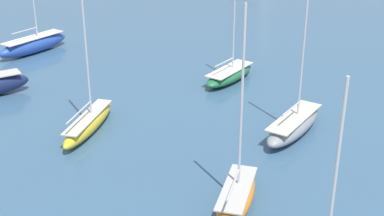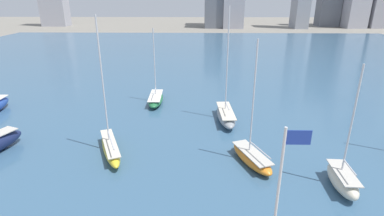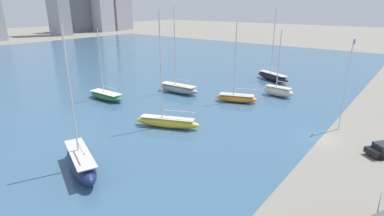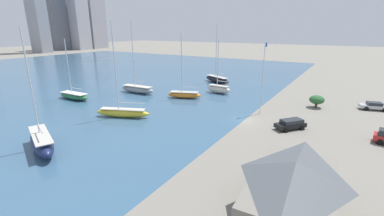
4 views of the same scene
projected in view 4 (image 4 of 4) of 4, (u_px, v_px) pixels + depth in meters
name	position (u px, v px, depth m)	size (l,w,h in m)	color
ground_plane	(244.00, 120.00, 43.35)	(500.00, 500.00, 0.00)	gray
harbor_water	(27.00, 80.00, 78.62)	(180.00, 140.00, 0.00)	#385B7A
boat_shed	(293.00, 190.00, 20.38)	(11.53, 6.68, 4.94)	slate
flag_pole	(263.00, 76.00, 44.79)	(1.24, 0.14, 12.70)	silver
yard_shrub	(317.00, 100.00, 50.04)	(2.78, 2.78, 2.43)	#4C3823
distant_city_skyline	(27.00, 12.00, 166.27)	(207.41, 25.42, 72.38)	#A8A8B2
sailboat_orange	(184.00, 94.00, 57.36)	(4.88, 7.84, 13.97)	orange
sailboat_cream	(219.00, 89.00, 61.67)	(2.36, 6.10, 12.50)	beige
sailboat_black	(217.00, 79.00, 73.87)	(6.10, 9.89, 16.42)	black
sailboat_navy	(42.00, 142.00, 32.23)	(5.65, 9.70, 15.11)	#19234C
sailboat_yellow	(123.00, 112.00, 44.68)	(5.38, 9.49, 16.20)	yellow
sailboat_gray	(137.00, 89.00, 61.94)	(3.05, 9.55, 16.68)	gray
sailboat_green	(74.00, 96.00, 56.29)	(2.83, 8.54, 12.92)	#236B3D
parked_wagon_black	(291.00, 124.00, 39.27)	(4.84, 4.42, 1.56)	black
parked_sedan_silver	(374.00, 106.00, 48.72)	(3.10, 5.14, 1.52)	#B7B7BC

